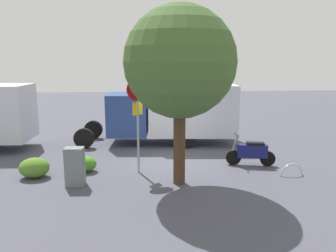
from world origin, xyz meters
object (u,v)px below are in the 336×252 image
object	(u,v)px
motorcycle	(252,152)
stop_sign	(138,111)
street_tree	(180,63)
utility_cabinet	(75,167)
box_truck_near	(171,111)
bike_rack_hoop	(291,175)

from	to	relation	value
motorcycle	stop_sign	distance (m)	4.54
motorcycle	street_tree	xyz separation A→B (m)	(2.90, 1.61, 3.27)
utility_cabinet	motorcycle	bearing A→B (deg)	-166.03
utility_cabinet	street_tree	bearing A→B (deg)	178.70
stop_sign	box_truck_near	bearing A→B (deg)	-110.00
motorcycle	bike_rack_hoop	xyz separation A→B (m)	(-1.01, 1.21, -0.52)
box_truck_near	stop_sign	world-z (taller)	stop_sign
box_truck_near	bike_rack_hoop	distance (m)	6.33
motorcycle	stop_sign	xyz separation A→B (m)	(4.19, 0.46, 1.67)
stop_sign	utility_cabinet	world-z (taller)	stop_sign
motorcycle	utility_cabinet	xyz separation A→B (m)	(6.16, 1.53, 0.09)
box_truck_near	street_tree	xyz separation A→B (m)	(0.22, 5.30, 2.23)
bike_rack_hoop	stop_sign	bearing A→B (deg)	-8.15
street_tree	box_truck_near	bearing A→B (deg)	-92.33
motorcycle	stop_sign	size ratio (longest dim) A/B	0.55
box_truck_near	stop_sign	size ratio (longest dim) A/B	2.27
street_tree	utility_cabinet	distance (m)	4.56
box_truck_near	street_tree	bearing A→B (deg)	92.05
motorcycle	stop_sign	world-z (taller)	stop_sign
street_tree	bike_rack_hoop	size ratio (longest dim) A/B	6.48
box_truck_near	motorcycle	xyz separation A→B (m)	(-2.68, 3.69, -1.04)
stop_sign	bike_rack_hoop	world-z (taller)	stop_sign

